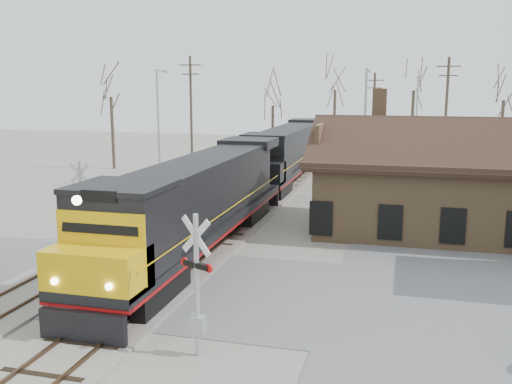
{
  "coord_description": "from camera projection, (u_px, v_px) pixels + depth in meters",
  "views": [
    {
      "loc": [
        9.54,
        -20.72,
        8.09
      ],
      "look_at": [
        1.75,
        9.0,
        2.32
      ],
      "focal_mm": 40.0,
      "sensor_mm": 36.0,
      "label": 1
    }
  ],
  "objects": [
    {
      "name": "ground",
      "position": [
        160.0,
        284.0,
        23.57
      ],
      "size": [
        140.0,
        140.0,
        0.0
      ],
      "primitive_type": "plane",
      "color": "#9C978D",
      "rests_on": "ground"
    },
    {
      "name": "crossbuck_near",
      "position": [
        197.0,
        291.0,
        16.96
      ],
      "size": [
        1.18,
        0.59,
        4.42
      ],
      "rotation": [
        0.0,
        0.0,
        -0.42
      ],
      "color": "#A5A8AD",
      "rests_on": "ground"
    },
    {
      "name": "depot",
      "position": [
        448.0,
        189.0,
        31.54
      ],
      "size": [
        15.2,
        9.31,
        7.9
      ],
      "color": "olive",
      "rests_on": "ground"
    },
    {
      "name": "road",
      "position": [
        160.0,
        284.0,
        23.56
      ],
      "size": [
        60.0,
        9.0,
        0.03
      ],
      "primitive_type": "cube",
      "color": "slate",
      "rests_on": "ground"
    },
    {
      "name": "locomotive_lead",
      "position": [
        195.0,
        205.0,
        27.09
      ],
      "size": [
        3.2,
        21.41,
        4.76
      ],
      "color": "black",
      "rests_on": "ground"
    },
    {
      "name": "utility_pole_b",
      "position": [
        373.0,
        115.0,
        61.08
      ],
      "size": [
        2.0,
        0.24,
        9.4
      ],
      "color": "#382D23",
      "rests_on": "ground"
    },
    {
      "name": "utility_pole_a",
      "position": [
        191.0,
        113.0,
        51.6
      ],
      "size": [
        2.0,
        0.24,
        10.66
      ],
      "color": "#382D23",
      "rests_on": "ground"
    },
    {
      "name": "tree_e",
      "position": [
        505.0,
        89.0,
        55.81
      ],
      "size": [
        4.43,
        4.43,
        10.86
      ],
      "color": "#382D23",
      "rests_on": "ground"
    },
    {
      "name": "tree_d",
      "position": [
        414.0,
        78.0,
        59.26
      ],
      "size": [
        5.05,
        5.05,
        12.36
      ],
      "color": "#382D23",
      "rests_on": "ground"
    },
    {
      "name": "track_main",
      "position": [
        253.0,
        208.0,
        37.81
      ],
      "size": [
        3.4,
        90.0,
        0.24
      ],
      "color": "#9C978D",
      "rests_on": "ground"
    },
    {
      "name": "tree_b",
      "position": [
        273.0,
        97.0,
        62.11
      ],
      "size": [
        3.93,
        3.93,
        9.63
      ],
      "color": "#382D23",
      "rests_on": "ground"
    },
    {
      "name": "locomotive_trailing",
      "position": [
        287.0,
        153.0,
        47.7
      ],
      "size": [
        3.2,
        21.41,
        4.5
      ],
      "color": "black",
      "rests_on": "ground"
    },
    {
      "name": "track_siding",
      "position": [
        190.0,
        204.0,
        38.94
      ],
      "size": [
        3.4,
        90.0,
        0.24
      ],
      "color": "#9C978D",
      "rests_on": "ground"
    },
    {
      "name": "crossbuck_far",
      "position": [
        82.0,
        204.0,
        29.67
      ],
      "size": [
        1.22,
        0.32,
        4.26
      ],
      "rotation": [
        0.0,
        0.0,
        3.25
      ],
      "color": "#A5A8AD",
      "rests_on": "ground"
    },
    {
      "name": "streetlight_a",
      "position": [
        159.0,
        123.0,
        44.15
      ],
      "size": [
        0.25,
        2.04,
        9.32
      ],
      "color": "#A5A8AD",
      "rests_on": "ground"
    },
    {
      "name": "streetlight_b",
      "position": [
        365.0,
        127.0,
        40.44
      ],
      "size": [
        0.25,
        2.04,
        9.27
      ],
      "color": "#A5A8AD",
      "rests_on": "ground"
    },
    {
      "name": "tree_a",
      "position": [
        110.0,
        85.0,
        54.67
      ],
      "size": [
        4.66,
        4.66,
        11.41
      ],
      "color": "#382D23",
      "rests_on": "ground"
    },
    {
      "name": "utility_pole_c",
      "position": [
        446.0,
        115.0,
        50.2
      ],
      "size": [
        2.0,
        0.24,
        10.5
      ],
      "color": "#382D23",
      "rests_on": "ground"
    },
    {
      "name": "streetlight_c",
      "position": [
        416.0,
        119.0,
        53.06
      ],
      "size": [
        0.25,
        2.04,
        8.93
      ],
      "color": "#A5A8AD",
      "rests_on": "ground"
    },
    {
      "name": "tree_c",
      "position": [
        335.0,
        79.0,
        64.37
      ],
      "size": [
        5.05,
        5.05,
        12.36
      ],
      "color": "#382D23",
      "rests_on": "ground"
    }
  ]
}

